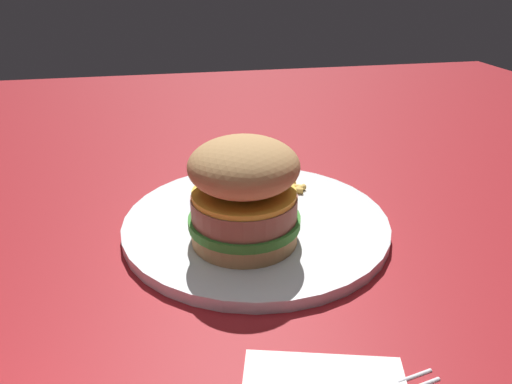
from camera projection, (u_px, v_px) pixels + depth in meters
name	position (u px, v px, depth m)	size (l,w,h in m)	color
ground_plane	(270.00, 223.00, 0.51)	(1.60, 1.60, 0.00)	maroon
plate	(256.00, 222.00, 0.50)	(0.28, 0.28, 0.01)	silver
sandwich	(244.00, 192.00, 0.43)	(0.11, 0.11, 0.10)	tan
fries_pile	(274.00, 187.00, 0.55)	(0.09, 0.10, 0.01)	gold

